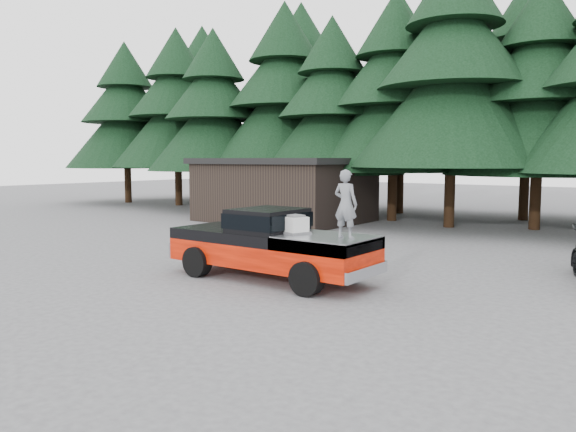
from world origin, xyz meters
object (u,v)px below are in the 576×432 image
Objects in this scene: man_on_bed at (346,204)px; utility_building at (284,189)px; pickup_truck at (271,255)px; air_compressor at (294,226)px.

man_on_bed is 16.03m from utility_building.
man_on_bed is (2.36, -0.05, 1.50)m from pickup_truck.
man_on_bed is at bearing -47.50° from utility_building.
air_compressor is (0.86, -0.10, 0.88)m from pickup_truck.
man_on_bed is at bearing 20.65° from air_compressor.
air_compressor is 0.37× the size of man_on_bed.
air_compressor is 1.62m from man_on_bed.
man_on_bed is (1.50, 0.05, 0.62)m from air_compressor.
utility_building is at bearing 125.73° from pickup_truck.
utility_building is (-8.47, 11.77, 1.00)m from pickup_truck.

